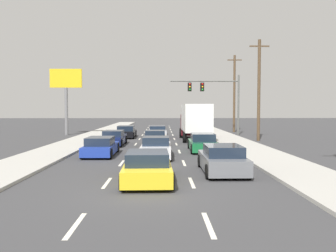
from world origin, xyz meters
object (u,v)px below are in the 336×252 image
(car_blue, at_px, (101,147))
(car_gray, at_px, (222,160))
(car_white, at_px, (156,148))
(car_tan, at_px, (155,139))
(roadside_billboard, at_px, (66,89))
(box_truck, at_px, (195,120))
(utility_pole_mid, at_px, (259,89))
(car_black, at_px, (126,132))
(car_navy, at_px, (113,138))
(utility_pole_far, at_px, (234,93))
(car_silver, at_px, (158,132))
(traffic_signal_mast, at_px, (210,91))
(car_green, at_px, (203,143))
(car_yellow, at_px, (148,167))

(car_blue, height_order, car_gray, car_gray)
(car_white, bearing_deg, car_tan, 91.56)
(car_white, relative_size, roadside_billboard, 0.55)
(box_truck, bearing_deg, car_white, -107.11)
(box_truck, distance_m, utility_pole_mid, 6.50)
(car_tan, xyz_separation_m, utility_pole_mid, (9.45, 3.70, 4.22))
(car_black, distance_m, car_blue, 13.66)
(car_navy, relative_size, roadside_billboard, 0.58)
(car_white, distance_m, utility_pole_far, 24.85)
(car_silver, relative_size, traffic_signal_mast, 0.60)
(car_green, bearing_deg, roadside_billboard, 132.35)
(car_gray, relative_size, traffic_signal_mast, 0.53)
(car_black, height_order, car_navy, car_black)
(car_navy, height_order, car_silver, car_silver)
(car_white, relative_size, utility_pole_far, 0.42)
(box_truck, bearing_deg, roadside_billboard, 153.47)
(car_silver, bearing_deg, car_gray, -80.35)
(traffic_signal_mast, relative_size, utility_pole_far, 0.80)
(traffic_signal_mast, bearing_deg, car_gray, -96.51)
(traffic_signal_mast, bearing_deg, utility_pole_mid, -63.36)
(car_white, xyz_separation_m, roadside_billboard, (-10.38, 17.99, 4.60))
(car_blue, relative_size, box_truck, 0.54)
(car_black, relative_size, utility_pole_far, 0.48)
(car_black, relative_size, car_silver, 0.99)
(car_tan, bearing_deg, roadside_billboard, 132.94)
(car_black, height_order, car_white, car_white)
(car_yellow, distance_m, traffic_signal_mast, 25.58)
(car_yellow, height_order, utility_pole_far, utility_pole_far)
(car_yellow, bearing_deg, utility_pole_mid, 61.57)
(car_white, height_order, car_gray, car_gray)
(car_navy, distance_m, car_white, 8.07)
(car_blue, xyz_separation_m, box_truck, (6.94, 10.12, 1.38))
(car_black, height_order, car_tan, car_tan)
(utility_pole_mid, relative_size, utility_pole_far, 0.96)
(car_white, xyz_separation_m, car_yellow, (-0.23, -6.77, -0.01))
(car_black, distance_m, car_silver, 3.29)
(traffic_signal_mast, bearing_deg, car_green, -99.90)
(car_yellow, xyz_separation_m, utility_pole_mid, (9.48, 17.52, 4.20))
(utility_pole_mid, xyz_separation_m, utility_pole_far, (0.22, 11.80, 0.20))
(car_black, bearing_deg, car_blue, -90.70)
(car_white, distance_m, utility_pole_mid, 14.79)
(utility_pole_mid, bearing_deg, roadside_billboard, 159.75)
(car_silver, relative_size, box_truck, 0.59)
(utility_pole_far, distance_m, roadside_billboard, 20.37)
(car_black, bearing_deg, roadside_billboard, 154.44)
(car_black, relative_size, car_tan, 1.16)
(car_black, bearing_deg, car_white, -77.08)
(car_blue, xyz_separation_m, utility_pole_far, (13.00, 21.56, 4.42))
(car_white, height_order, roadside_billboard, roadside_billboard)
(car_black, height_order, car_silver, car_silver)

